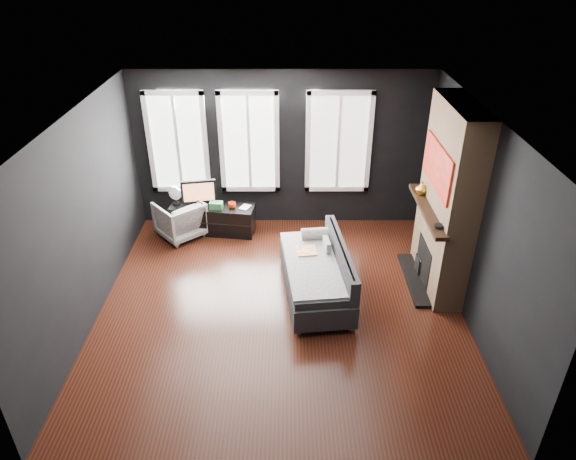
{
  "coord_description": "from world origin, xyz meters",
  "views": [
    {
      "loc": [
        0.1,
        -5.72,
        4.5
      ],
      "look_at": [
        0.1,
        0.3,
        1.05
      ],
      "focal_mm": 32.0,
      "sensor_mm": 36.0,
      "label": 1
    }
  ],
  "objects_px": {
    "monitor": "(199,192)",
    "mug": "(232,204)",
    "media_console": "(213,219)",
    "mantel_vase": "(422,188)",
    "armchair": "(180,217)",
    "sofa": "(316,271)",
    "book": "(241,201)"
  },
  "relations": [
    {
      "from": "monitor",
      "to": "mug",
      "type": "distance_m",
      "value": 0.6
    },
    {
      "from": "mug",
      "to": "monitor",
      "type": "bearing_deg",
      "value": 171.32
    },
    {
      "from": "media_console",
      "to": "mantel_vase",
      "type": "bearing_deg",
      "value": -10.51
    },
    {
      "from": "armchair",
      "to": "mantel_vase",
      "type": "xyz_separation_m",
      "value": [
        3.79,
        -0.9,
        0.96
      ]
    },
    {
      "from": "mantel_vase",
      "to": "mug",
      "type": "bearing_deg",
      "value": 161.26
    },
    {
      "from": "armchair",
      "to": "media_console",
      "type": "distance_m",
      "value": 0.57
    },
    {
      "from": "media_console",
      "to": "mantel_vase",
      "type": "distance_m",
      "value": 3.58
    },
    {
      "from": "mug",
      "to": "mantel_vase",
      "type": "xyz_separation_m",
      "value": [
        2.9,
        -0.98,
        0.76
      ]
    },
    {
      "from": "sofa",
      "to": "media_console",
      "type": "relative_size",
      "value": 1.3
    },
    {
      "from": "book",
      "to": "sofa",
      "type": "bearing_deg",
      "value": -56.67
    },
    {
      "from": "monitor",
      "to": "mantel_vase",
      "type": "distance_m",
      "value": 3.66
    },
    {
      "from": "mug",
      "to": "mantel_vase",
      "type": "relative_size",
      "value": 0.69
    },
    {
      "from": "mug",
      "to": "mantel_vase",
      "type": "distance_m",
      "value": 3.15
    },
    {
      "from": "armchair",
      "to": "mantel_vase",
      "type": "distance_m",
      "value": 4.01
    },
    {
      "from": "sofa",
      "to": "media_console",
      "type": "xyz_separation_m",
      "value": [
        -1.69,
        1.83,
        -0.15
      ]
    },
    {
      "from": "media_console",
      "to": "mug",
      "type": "bearing_deg",
      "value": -3.33
    },
    {
      "from": "sofa",
      "to": "mug",
      "type": "height_order",
      "value": "sofa"
    },
    {
      "from": "book",
      "to": "mantel_vase",
      "type": "relative_size",
      "value": 1.1
    },
    {
      "from": "monitor",
      "to": "mantel_vase",
      "type": "xyz_separation_m",
      "value": [
        3.46,
        -1.07,
        0.56
      ]
    },
    {
      "from": "mantel_vase",
      "to": "book",
      "type": "bearing_deg",
      "value": 159.55
    },
    {
      "from": "media_console",
      "to": "monitor",
      "type": "distance_m",
      "value": 0.55
    },
    {
      "from": "mug",
      "to": "book",
      "type": "bearing_deg",
      "value": 14.97
    },
    {
      "from": "armchair",
      "to": "sofa",
      "type": "bearing_deg",
      "value": 102.0
    },
    {
      "from": "armchair",
      "to": "mug",
      "type": "relative_size",
      "value": 5.49
    },
    {
      "from": "sofa",
      "to": "armchair",
      "type": "bearing_deg",
      "value": 136.75
    },
    {
      "from": "monitor",
      "to": "book",
      "type": "bearing_deg",
      "value": -13.89
    },
    {
      "from": "media_console",
      "to": "monitor",
      "type": "bearing_deg",
      "value": -177.81
    },
    {
      "from": "armchair",
      "to": "monitor",
      "type": "bearing_deg",
      "value": 166.4
    },
    {
      "from": "book",
      "to": "mantel_vase",
      "type": "bearing_deg",
      "value": -20.45
    },
    {
      "from": "monitor",
      "to": "book",
      "type": "xyz_separation_m",
      "value": [
        0.71,
        -0.04,
        -0.16
      ]
    },
    {
      "from": "monitor",
      "to": "armchair",
      "type": "bearing_deg",
      "value": -162.92
    },
    {
      "from": "mug",
      "to": "mantel_vase",
      "type": "height_order",
      "value": "mantel_vase"
    }
  ]
}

